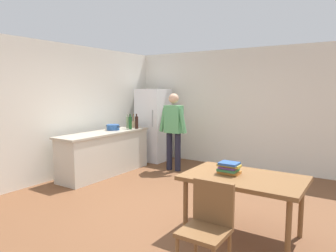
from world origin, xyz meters
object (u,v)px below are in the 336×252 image
Objects in this scene: bottle_wine_dark at (137,122)px; bottle_vinegar_tall at (127,123)px; cooking_pot at (113,127)px; person at (173,126)px; bottle_wine_green at (130,123)px; utensil_jar at (133,124)px; chair at (208,222)px; refrigerator at (153,125)px; book_stack at (229,168)px; dining_table at (244,182)px.

bottle_vinegar_tall is at bearing -160.76° from bottle_wine_dark.
bottle_wine_dark is at bearing 56.57° from cooking_pot.
person reaches higher than bottle_wine_green.
cooking_pot is 0.61m from utensil_jar.
person is 1.06m from utensil_jar.
cooking_pot is at bearing 146.05° from chair.
bottle_wine_dark reaches higher than chair.
book_stack is at bearing -41.00° from refrigerator.
refrigerator is 0.84m from bottle_wine_dark.
book_stack is at bearing -44.87° from person.
bottle_vinegar_tall is (-0.08, -0.89, 0.14)m from refrigerator.
bottle_wine_green and bottle_wine_dark have the same top height.
refrigerator is at bearing 132.67° from chair.
dining_table is at bearing -28.14° from bottle_vinegar_tall.
refrigerator is at bearing 84.98° from bottle_vinegar_tall.
utensil_jar reaches higher than dining_table.
refrigerator is 4.27m from dining_table.
cooking_pot is 3.58m from book_stack.
utensil_jar is at bearing 146.36° from bottle_wine_dark.
cooking_pot reaches higher than book_stack.
bottle_wine_dark reaches higher than bottle_vinegar_tall.
bottle_vinegar_tall is (-3.38, 2.78, 0.50)m from chair.
person is 0.86m from bottle_wine_dark.
bottle_vinegar_tall is (-1.03, -0.34, 0.06)m from person.
chair is at bearing -78.87° from book_stack.
bottle_vinegar_tall is 0.15m from bottle_wine_green.
chair is at bearing -90.00° from dining_table.
bottle_wine_green is (-0.89, -0.40, 0.07)m from person.
book_stack is at bearing -32.40° from utensil_jar.
dining_table is 0.98m from chair.
bottle_wine_green reaches higher than cooking_pot.
utensil_jar is 0.94× the size of bottle_wine_dark.
utensil_jar is 0.29m from bottle_wine_dark.
cooking_pot is 1.18× the size of bottle_wine_dark.
dining_table is at bearing -42.41° from person.
bottle_wine_dark is (-3.17, 1.88, 0.37)m from dining_table.
utensil_jar reaches higher than chair.
bottle_vinegar_tall is 1.15× the size of book_stack.
chair is 2.68× the size of bottle_wine_green.
bottle_vinegar_tall is (0.02, -0.23, 0.06)m from utensil_jar.
utensil_jar is (-3.40, 3.00, 0.44)m from chair.
refrigerator reaches higher than bottle_vinegar_tall.
person is 1.87× the size of chair.
book_stack is at bearing -29.78° from bottle_wine_green.
dining_table is (3.30, -2.70, -0.23)m from refrigerator.
bottle_wine_green is at bearing -117.09° from bottle_wine_dark.
book_stack is at bearing 101.83° from chair.
bottle_wine_dark is (0.21, 0.07, 0.01)m from bottle_vinegar_tall.
dining_table is at bearing 90.70° from chair.
bottle_vinegar_tall reaches higher than book_stack.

